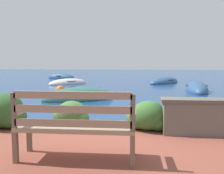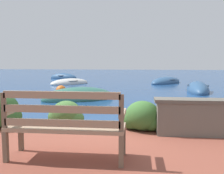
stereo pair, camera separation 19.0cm
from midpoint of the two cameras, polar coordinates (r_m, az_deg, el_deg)
The scene contains 12 objects.
ground_plane at distance 5.28m, azimuth -0.88°, elevation -10.71°, with size 80.00×80.00×0.00m.
park_bench at distance 3.31m, azimuth -9.04°, elevation -8.26°, with size 1.56×0.48×0.93m.
stone_wall at distance 4.74m, azimuth 23.00°, elevation -6.36°, with size 2.00×0.39×0.64m.
hedge_clump_centre at distance 5.07m, azimuth -9.40°, elevation -6.35°, with size 0.75×0.54×0.51m.
hedge_clump_right at distance 4.76m, azimuth 8.00°, elevation -6.91°, with size 0.81×0.59×0.55m.
hedge_clump_far_right at distance 5.06m, azimuth 20.72°, elevation -6.45°, with size 0.82×0.59×0.56m.
rowboat_nearest at distance 9.95m, azimuth -7.08°, elevation -2.44°, with size 3.17×2.55×0.86m.
rowboat_mid at distance 13.21m, azimuth 19.40°, elevation -0.67°, with size 1.40×3.21×0.88m.
rowboat_far at distance 16.77m, azimuth -9.35°, elevation 0.87°, with size 2.73×2.75×0.65m.
rowboat_outer at distance 17.54m, azimuth 12.55°, elevation 1.05°, with size 2.82×3.23×0.77m.
rowboat_distant at distance 21.98m, azimuth -10.79°, elevation 2.06°, with size 2.77×1.72×0.83m.
mooring_buoy at distance 12.39m, azimuth -11.14°, elevation -0.79°, with size 0.56×0.56×0.51m.
Camera 2 is at (0.72, -5.01, 1.51)m, focal length 40.00 mm.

